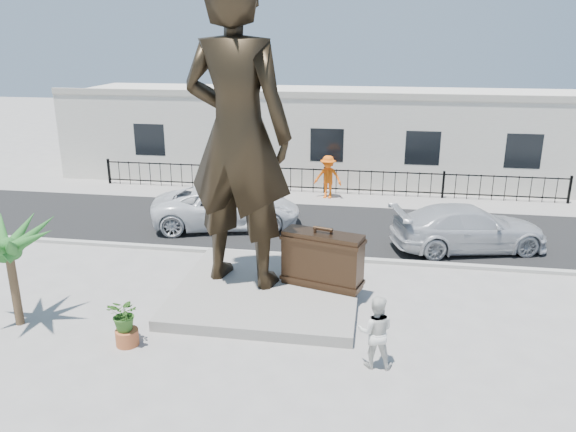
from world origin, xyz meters
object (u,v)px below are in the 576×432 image
(suitcase, at_px, (322,259))
(tourist, at_px, (375,332))
(car_white, at_px, (227,207))
(statue, at_px, (238,135))

(suitcase, xyz_separation_m, tourist, (1.58, -3.48, -0.24))
(car_white, bearing_deg, tourist, -160.38)
(tourist, bearing_deg, statue, -42.79)
(tourist, distance_m, car_white, 10.80)
(statue, height_order, tourist, statue)
(suitcase, distance_m, car_white, 7.06)
(statue, relative_size, tourist, 5.00)
(suitcase, bearing_deg, car_white, 143.99)
(statue, relative_size, car_white, 1.51)
(statue, distance_m, car_white, 6.98)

